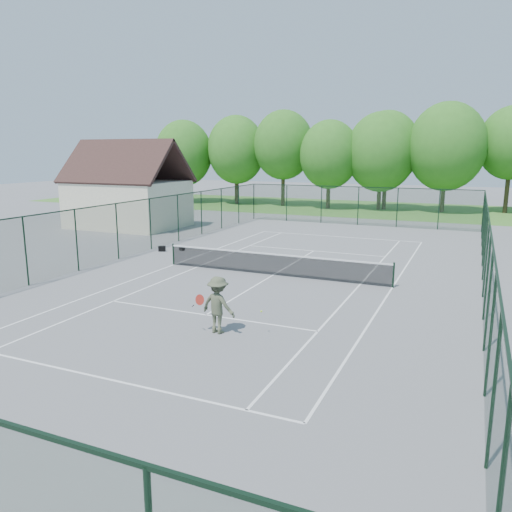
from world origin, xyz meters
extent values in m
plane|color=slate|center=(0.00, 0.00, 0.00)|extent=(140.00, 140.00, 0.00)
cube|color=#4C8630|center=(0.00, 30.00, 0.01)|extent=(80.00, 16.00, 0.01)
cube|color=white|center=(0.00, 11.88, 0.00)|extent=(10.97, 0.08, 0.01)
cube|color=white|center=(0.00, -11.88, 0.00)|extent=(10.97, 0.08, 0.01)
cube|color=white|center=(0.00, 6.40, 0.00)|extent=(8.23, 0.08, 0.01)
cube|color=white|center=(0.00, -6.40, 0.00)|extent=(8.23, 0.08, 0.01)
cube|color=white|center=(5.49, 0.00, 0.00)|extent=(0.08, 23.77, 0.01)
cube|color=white|center=(-5.49, 0.00, 0.00)|extent=(0.08, 23.77, 0.01)
cube|color=white|center=(4.12, 0.00, 0.00)|extent=(0.08, 23.77, 0.01)
cube|color=white|center=(-4.12, 0.00, 0.00)|extent=(0.08, 23.77, 0.01)
cube|color=white|center=(0.00, 0.00, 0.00)|extent=(0.08, 12.80, 0.01)
cylinder|color=black|center=(-5.50, 0.00, 0.55)|extent=(0.08, 0.08, 1.10)
cylinder|color=black|center=(5.50, 0.00, 0.55)|extent=(0.08, 0.08, 1.10)
cube|color=black|center=(0.00, 0.00, 0.50)|extent=(11.00, 0.02, 0.96)
cube|color=white|center=(0.00, 0.00, 1.00)|extent=(11.00, 0.05, 0.07)
cube|color=#1F3E27|center=(0.00, 18.00, 1.50)|extent=(18.00, 0.02, 3.00)
cube|color=#1F3E27|center=(9.00, 0.00, 1.50)|extent=(0.02, 36.00, 3.00)
cube|color=#1F3E27|center=(-9.00, 0.00, 1.50)|extent=(0.02, 36.00, 3.00)
cube|color=black|center=(0.00, 18.00, 3.00)|extent=(18.00, 0.05, 0.05)
cube|color=black|center=(9.00, 0.00, 3.00)|extent=(0.05, 36.00, 0.05)
cube|color=black|center=(-9.00, 0.00, 3.00)|extent=(0.05, 36.00, 0.05)
cube|color=#F4EDCA|center=(-16.00, 10.00, 1.75)|extent=(8.00, 6.00, 3.50)
cube|color=#3F2723|center=(-16.00, 11.50, 5.00)|extent=(8.60, 3.27, 3.27)
cube|color=#3F2723|center=(-16.00, 8.50, 5.00)|extent=(8.60, 3.27, 3.27)
cylinder|color=#443523|center=(-16.50, 30.00, 2.10)|extent=(0.40, 0.40, 4.20)
ellipsoid|color=#3A8326|center=(-16.50, 30.00, 6.00)|extent=(6.40, 6.40, 7.40)
cylinder|color=#443523|center=(0.00, 30.00, 2.10)|extent=(0.40, 0.40, 4.20)
ellipsoid|color=#3A8326|center=(0.00, 30.00, 6.00)|extent=(6.40, 6.40, 7.40)
cube|color=black|center=(-8.06, 2.71, 0.16)|extent=(0.46, 0.38, 0.32)
cube|color=black|center=(-7.15, 3.43, 0.13)|extent=(0.38, 0.31, 0.25)
imported|color=#4F563D|center=(1.22, -7.77, 0.92)|extent=(1.28, 0.86, 1.84)
sphere|color=#AEE331|center=(2.54, -7.37, 0.76)|extent=(0.07, 0.07, 0.07)
camera|label=1|loc=(8.42, -21.14, 5.67)|focal=35.00mm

